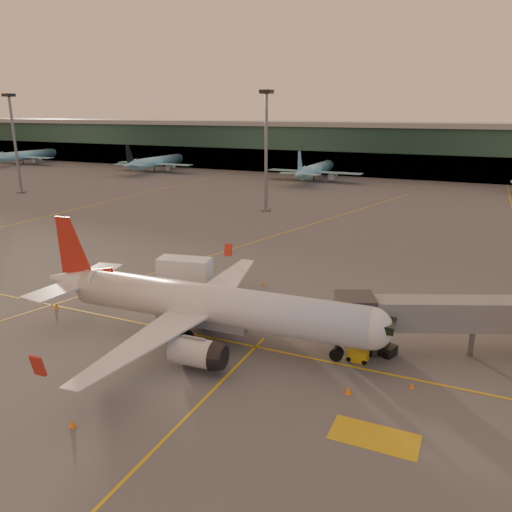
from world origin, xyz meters
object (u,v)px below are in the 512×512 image
at_px(catering_truck, 185,275).
at_px(gpu_cart, 358,356).
at_px(main_airplane, 203,305).
at_px(pushback_tug, 380,346).

bearing_deg(catering_truck, gpu_cart, -28.88).
relative_size(catering_truck, gpu_cart, 3.53).
bearing_deg(main_airplane, pushback_tug, 11.60).
distance_m(catering_truck, pushback_tug, 24.52).
distance_m(main_airplane, gpu_cart, 15.16).
relative_size(catering_truck, pushback_tug, 2.02).
height_order(main_airplane, catering_truck, main_airplane).
height_order(main_airplane, gpu_cart, main_airplane).
distance_m(main_airplane, catering_truck, 11.99).
bearing_deg(pushback_tug, catering_truck, -171.34).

